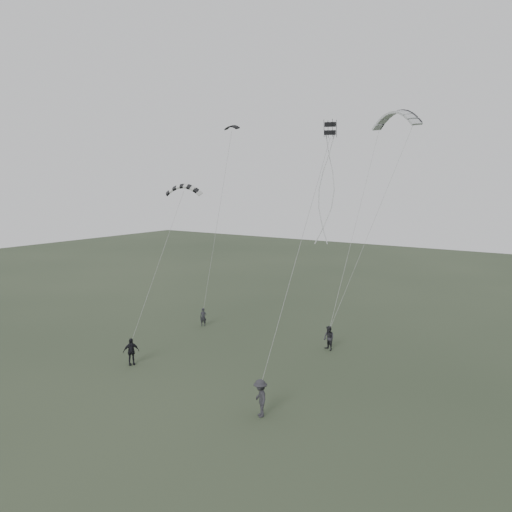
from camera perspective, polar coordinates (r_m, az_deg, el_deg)
The scene contains 9 objects.
ground at distance 33.86m, azimuth -6.33°, elevation -12.45°, with size 140.00×140.00×0.00m, color #2B3625.
flyer_left at distance 42.72m, azimuth -6.05°, elevation -6.95°, with size 0.56×0.36×1.52m, color #222227.
flyer_right at distance 36.88m, azimuth 8.32°, elevation -9.28°, with size 0.86×0.67×1.76m, color #242428.
flyer_center at distance 34.71m, azimuth -14.09°, elevation -10.54°, with size 1.06×0.44×1.81m, color black.
flyer_far at distance 26.76m, azimuth 0.49°, elevation -15.93°, with size 1.28×0.73×1.98m, color #29282D.
kite_dark_small at distance 43.53m, azimuth -2.79°, elevation 14.60°, with size 1.42×0.43×0.48m, color black, non-canonical shape.
kite_pale_large at distance 40.97m, azimuth 15.75°, elevation 15.57°, with size 4.38×0.99×1.77m, color #ABAEB0, non-canonical shape.
kite_striped at distance 38.47m, azimuth -8.28°, elevation 7.92°, with size 2.70×0.67×1.09m, color black, non-canonical shape.
kite_box at distance 28.76m, azimuth 8.49°, elevation 14.21°, with size 0.60×0.60×0.70m, color black, non-canonical shape.
Camera 1 is at (20.54, -24.10, 11.98)m, focal length 35.00 mm.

